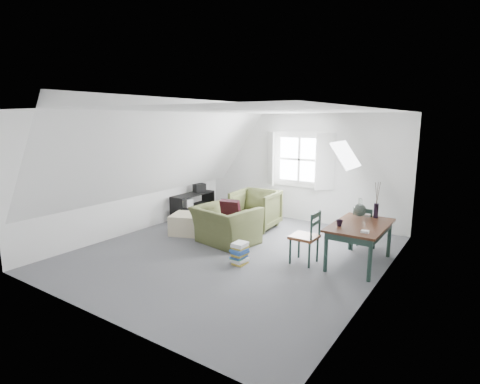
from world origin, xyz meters
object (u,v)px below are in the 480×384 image
Objects in this scene: dining_chair_near at (306,236)px; media_shelf at (192,208)px; armchair_near at (226,243)px; dining_chair_far at (364,228)px; magazine_stack at (240,253)px; ottoman at (187,224)px; dining_table at (360,229)px; armchair_far at (255,228)px.

media_shelf is at bearing -89.39° from dining_chair_near.
dining_chair_far is at bearing -145.08° from armchair_near.
media_shelf reaches higher than magazine_stack.
ottoman is 0.70× the size of dining_chair_near.
dining_table is at bearing 4.99° from ottoman.
armchair_far is at bearing 9.49° from media_shelf.
dining_chair_near is (-0.61, -1.16, 0.04)m from dining_chair_far.
media_shelf reaches higher than ottoman.
dining_table reaches higher than magazine_stack.
magazine_stack is (2.57, -1.76, -0.09)m from media_shelf.
ottoman is 0.76× the size of dining_chair_far.
armchair_far is 2.14m from magazine_stack.
dining_table is 0.74m from dining_chair_far.
dining_chair_near is at bearing -40.19° from armchair_far.
magazine_stack is (0.81, -0.73, 0.18)m from armchair_near.
dining_table is (3.50, 0.31, 0.39)m from ottoman.
armchair_far is 1.52m from ottoman.
dining_chair_far reaches higher than ottoman.
dining_chair_near is 2.47× the size of magazine_stack.
armchair_near is at bearing -174.06° from dining_table.
ottoman is 3.53m from dining_table.
media_shelf is at bearing 168.51° from dining_table.
dining_chair_far reaches higher than armchair_near.
dining_table is at bearing -161.33° from armchair_near.
armchair_near is 1.36× the size of dining_chair_far.
armchair_far is at bearing 15.13° from dining_chair_far.
media_shelf is at bearing -20.14° from armchair_near.
ottoman is at bearing 6.59° from armchair_near.
media_shelf is (-1.76, 1.03, 0.28)m from armchair_near.
dining_table reaches higher than armchair_near.
dining_chair_near is (2.76, -0.15, 0.26)m from ottoman.
dining_chair_far is (-0.13, 0.70, -0.17)m from dining_table.
dining_chair_far is at bearing 50.08° from magazine_stack.
magazine_stack is (-1.51, -1.80, -0.25)m from dining_chair_far.
dining_table reaches higher than ottoman.
ottoman is at bearing -177.65° from dining_table.
dining_table is 3.78× the size of magazine_stack.
ottoman reaches higher than magazine_stack.
dining_chair_far is at bearing 16.68° from ottoman.
armchair_far reaches higher than magazine_stack.
armchair_near is 0.81× the size of dining_table.
armchair_near and magazine_stack have the same top height.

